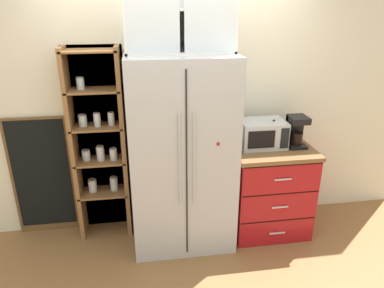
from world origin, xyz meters
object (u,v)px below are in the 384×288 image
Objects in this scene: refrigerator at (182,154)px; mug_red at (274,144)px; microwave at (262,133)px; mug_sage at (272,143)px; chalkboard_menu at (43,176)px; bottle_clear at (273,135)px; bottle_amber at (274,137)px; coffee_maker at (296,131)px.

refrigerator is 17.53× the size of mug_red.
microwave is 4.16× the size of mug_red.
mug_sage reaches higher than mug_red.
mug_red is 1.00× the size of mug_sage.
chalkboard_menu reaches higher than mug_red.
bottle_clear is at bearing 2.42° from refrigerator.
bottle_amber reaches higher than mug_red.
coffee_maker reaches higher than mug_sage.
bottle_amber is at bearing -37.13° from microwave.
microwave is at bearing 142.87° from bottle_amber.
microwave is 0.35× the size of chalkboard_menu.
refrigerator is at bearing -178.13° from mug_sage.
bottle_clear is (0.90, 0.04, 0.12)m from refrigerator.
refrigerator reaches higher than coffee_maker.
refrigerator is at bearing -174.34° from microwave.
bottle_clear is 0.03m from bottle_amber.
microwave is 0.12m from bottle_amber.
refrigerator is 17.46× the size of mug_sage.
chalkboard_menu is at bearing 166.47° from refrigerator.
bottle_amber is (0.90, 0.01, 0.11)m from refrigerator.
microwave is 0.33m from coffee_maker.
mug_red is 2.32m from chalkboard_menu.
mug_red is 0.09m from bottle_clear.
mug_sage is (-0.00, 0.03, 0.00)m from mug_red.
mug_sage is (0.10, -0.05, -0.08)m from microwave.
bottle_clear is at bearing -7.31° from chalkboard_menu.
coffee_maker is 0.24m from bottle_clear.
chalkboard_menu is (-2.50, 0.29, -0.45)m from coffee_maker.
chalkboard_menu reaches higher than mug_sage.
refrigerator is at bearing -13.53° from chalkboard_menu.
coffee_maker is at bearing 1.91° from refrigerator.
coffee_maker reaches higher than microwave.
refrigerator is 1.49× the size of chalkboard_menu.
mug_sage is 0.08m from bottle_clear.
mug_red is at bearing -0.27° from refrigerator.
bottle_clear is 1.09× the size of bottle_amber.
chalkboard_menu is at bearing 172.48° from mug_sage.
microwave is at bearing 152.38° from mug_sage.
refrigerator reaches higher than microwave.
microwave is at bearing -6.54° from chalkboard_menu.
refrigerator reaches higher than chalkboard_menu.
mug_red is 0.38× the size of bottle_clear.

